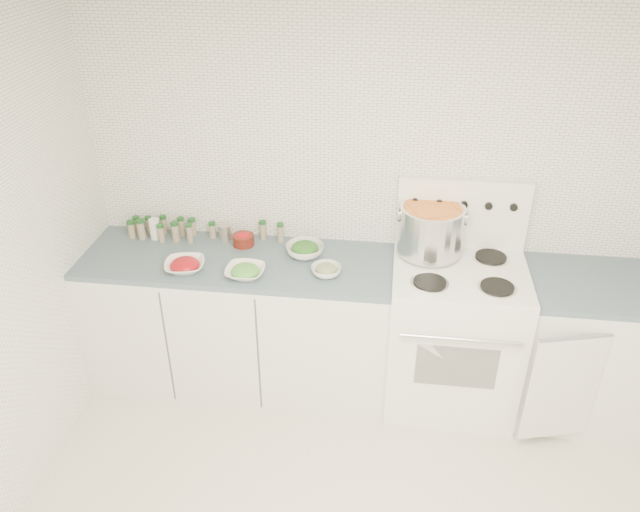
{
  "coord_description": "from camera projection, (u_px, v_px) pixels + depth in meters",
  "views": [
    {
      "loc": [
        0.07,
        -1.89,
        2.78
      ],
      "look_at": [
        -0.32,
        1.14,
        0.99
      ],
      "focal_mm": 35.0,
      "sensor_mm": 36.0,
      "label": 1
    }
  ],
  "objects": [
    {
      "name": "bowl_pepper",
      "position": [
        243.0,
        239.0,
        3.81
      ],
      "size": [
        0.13,
        0.13,
        0.08
      ],
      "color": "#59180F",
      "rests_on": "counter_left"
    },
    {
      "name": "stove",
      "position": [
        453.0,
        331.0,
        3.74
      ],
      "size": [
        0.76,
        0.7,
        1.36
      ],
      "color": "white",
      "rests_on": "ground"
    },
    {
      "name": "tin_can",
      "position": [
        225.0,
        232.0,
        3.87
      ],
      "size": [
        0.09,
        0.09,
        0.1
      ],
      "primitive_type": "cylinder",
      "rotation": [
        0.0,
        0.0,
        0.18
      ],
      "color": "#AA9E90",
      "rests_on": "counter_left"
    },
    {
      "name": "stock_pot",
      "position": [
        431.0,
        228.0,
        3.6
      ],
      "size": [
        0.4,
        0.37,
        0.29
      ],
      "rotation": [
        0.0,
        0.0,
        0.02
      ],
      "color": "silver",
      "rests_on": "stove"
    },
    {
      "name": "salt_canister",
      "position": [
        155.0,
        229.0,
        3.88
      ],
      "size": [
        0.08,
        0.08,
        0.13
      ],
      "primitive_type": "cylinder",
      "rotation": [
        0.0,
        0.0,
        -0.29
      ],
      "color": "white",
      "rests_on": "counter_left"
    },
    {
      "name": "bowl_snowpea",
      "position": [
        245.0,
        271.0,
        3.51
      ],
      "size": [
        0.22,
        0.22,
        0.07
      ],
      "color": "white",
      "rests_on": "counter_left"
    },
    {
      "name": "counter_left",
      "position": [
        241.0,
        320.0,
        3.91
      ],
      "size": [
        1.85,
        0.62,
        0.9
      ],
      "color": "white",
      "rests_on": "ground"
    },
    {
      "name": "bowl_tomato",
      "position": [
        185.0,
        265.0,
        3.56
      ],
      "size": [
        0.27,
        0.27,
        0.08
      ],
      "color": "white",
      "rests_on": "counter_left"
    },
    {
      "name": "bowl_broccoli",
      "position": [
        305.0,
        249.0,
        3.7
      ],
      "size": [
        0.27,
        0.27,
        0.09
      ],
      "color": "white",
      "rests_on": "counter_left"
    },
    {
      "name": "room_walls",
      "position": [
        368.0,
        284.0,
        2.25
      ],
      "size": [
        3.54,
        3.04,
        2.52
      ],
      "color": "white",
      "rests_on": "ground"
    },
    {
      "name": "spice_cluster",
      "position": [
        182.0,
        229.0,
        3.88
      ],
      "size": [
        0.98,
        0.16,
        0.13
      ],
      "color": "gray",
      "rests_on": "counter_left"
    },
    {
      "name": "counter_right",
      "position": [
        593.0,
        348.0,
        3.68
      ],
      "size": [
        0.89,
        0.73,
        0.9
      ],
      "color": "white",
      "rests_on": "ground"
    },
    {
      "name": "bowl_zucchini",
      "position": [
        326.0,
        270.0,
        3.52
      ],
      "size": [
        0.18,
        0.18,
        0.07
      ],
      "color": "white",
      "rests_on": "counter_left"
    }
  ]
}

